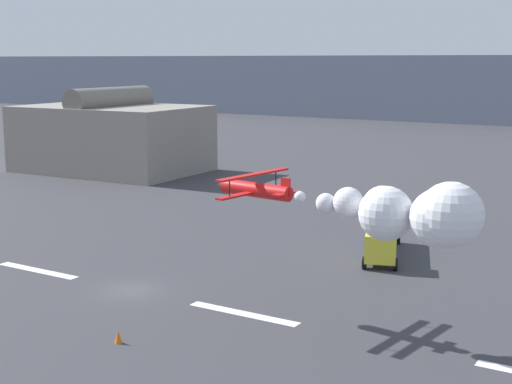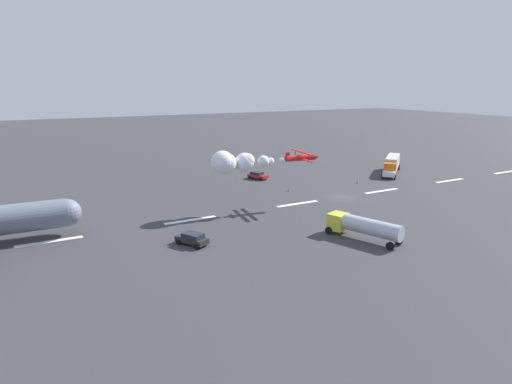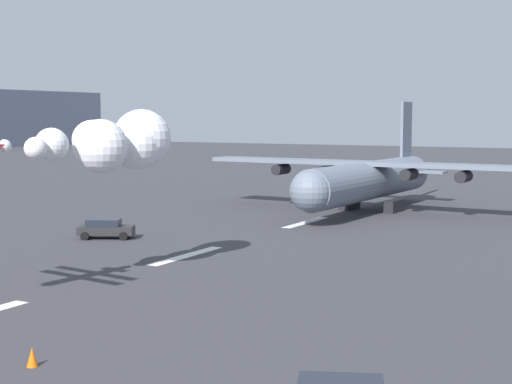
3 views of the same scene
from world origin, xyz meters
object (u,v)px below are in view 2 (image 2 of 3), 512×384
object	(u,v)px
semi_truck_orange	(392,164)
airport_staff_sedan	(192,239)
followme_car_yellow	(257,175)
traffic_cone_near	(358,182)
stunt_biplane_red	(237,162)
traffic_cone_far	(289,189)
fuel_tanker_truck	(363,226)

from	to	relation	value
semi_truck_orange	airport_staff_sedan	world-z (taller)	semi_truck_orange
followme_car_yellow	traffic_cone_near	world-z (taller)	followme_car_yellow
stunt_biplane_red	traffic_cone_near	distance (m)	31.98
followme_car_yellow	traffic_cone_near	size ratio (longest dim) A/B	6.23
followme_car_yellow	traffic_cone_near	distance (m)	20.75
semi_truck_orange	traffic_cone_far	world-z (taller)	semi_truck_orange
stunt_biplane_red	fuel_tanker_truck	bearing A→B (deg)	115.50
semi_truck_orange	fuel_tanker_truck	world-z (taller)	semi_truck_orange
fuel_tanker_truck	traffic_cone_far	xyz separation A→B (m)	(-5.56, -26.31, -1.38)
airport_staff_sedan	stunt_biplane_red	bearing A→B (deg)	-138.06
semi_truck_orange	traffic_cone_near	world-z (taller)	semi_truck_orange
stunt_biplane_red	semi_truck_orange	size ratio (longest dim) A/B	1.46
stunt_biplane_red	traffic_cone_near	size ratio (longest dim) A/B	24.20
airport_staff_sedan	traffic_cone_near	world-z (taller)	airport_staff_sedan
stunt_biplane_red	followme_car_yellow	distance (m)	25.74
fuel_tanker_truck	followme_car_yellow	size ratio (longest dim) A/B	2.19
stunt_biplane_red	airport_staff_sedan	bearing A→B (deg)	41.94
followme_car_yellow	traffic_cone_far	xyz separation A→B (m)	(-0.02, 12.43, -0.44)
stunt_biplane_red	airport_staff_sedan	world-z (taller)	stunt_biplane_red
fuel_tanker_truck	airport_staff_sedan	bearing A→B (deg)	-23.02
fuel_tanker_truck	followme_car_yellow	distance (m)	39.15
semi_truck_orange	fuel_tanker_truck	size ratio (longest dim) A/B	1.21
followme_car_yellow	traffic_cone_near	xyz separation A→B (m)	(-15.89, 13.34, -0.44)
airport_staff_sedan	followme_car_yellow	bearing A→B (deg)	-130.40
fuel_tanker_truck	traffic_cone_near	bearing A→B (deg)	-130.16
stunt_biplane_red	traffic_cone_far	size ratio (longest dim) A/B	24.20
semi_truck_orange	traffic_cone_near	size ratio (longest dim) A/B	16.58
fuel_tanker_truck	traffic_cone_near	xyz separation A→B (m)	(-21.43, -25.40, -1.38)
fuel_tanker_truck	traffic_cone_near	size ratio (longest dim) A/B	13.64
semi_truck_orange	traffic_cone_far	bearing A→B (deg)	6.67
followme_car_yellow	traffic_cone_far	size ratio (longest dim) A/B	6.23
traffic_cone_near	stunt_biplane_red	bearing A→B (deg)	12.52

